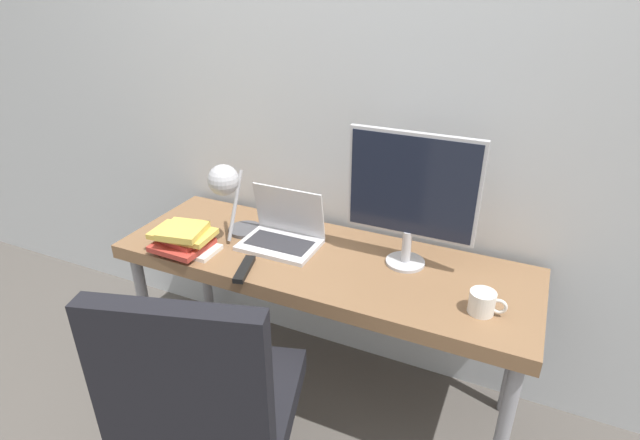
{
  "coord_description": "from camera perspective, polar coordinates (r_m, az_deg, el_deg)",
  "views": [
    {
      "loc": [
        0.72,
        -1.3,
        1.75
      ],
      "look_at": [
        0.01,
        0.26,
        0.9
      ],
      "focal_mm": 28.0,
      "sensor_mm": 36.0,
      "label": 1
    }
  ],
  "objects": [
    {
      "name": "ground_plane",
      "position": [
        2.29,
        -3.05,
        -23.25
      ],
      "size": [
        12.0,
        12.0,
        0.0
      ],
      "primitive_type": "plane",
      "color": "#514C47"
    },
    {
      "name": "office_chair",
      "position": [
        1.7,
        -13.16,
        -19.37
      ],
      "size": [
        0.66,
        0.66,
        0.99
      ],
      "color": "black",
      "rests_on": "ground_plane"
    },
    {
      "name": "tv_remote",
      "position": [
        1.94,
        -8.64,
        -5.57
      ],
      "size": [
        0.09,
        0.18,
        0.02
      ],
      "color": "black",
      "rests_on": "desk"
    },
    {
      "name": "laptop",
      "position": [
        2.1,
        -4.29,
        -1.51
      ],
      "size": [
        0.32,
        0.22,
        0.24
      ],
      "color": "silver",
      "rests_on": "desk"
    },
    {
      "name": "mug",
      "position": [
        1.78,
        18.12,
        -8.96
      ],
      "size": [
        0.13,
        0.09,
        0.08
      ],
      "color": "silver",
      "rests_on": "desk"
    },
    {
      "name": "wall_back",
      "position": [
        2.11,
        4.27,
        14.2
      ],
      "size": [
        8.0,
        0.05,
        2.6
      ],
      "color": "silver",
      "rests_on": "ground_plane"
    },
    {
      "name": "game_controller",
      "position": [
        2.16,
        -14.82,
        -2.39
      ],
      "size": [
        0.15,
        0.1,
        0.04
      ],
      "color": "black",
      "rests_on": "desk"
    },
    {
      "name": "monitor",
      "position": [
        1.87,
        10.43,
        3.22
      ],
      "size": [
        0.49,
        0.15,
        0.53
      ],
      "color": "#B7B7BC",
      "rests_on": "desk"
    },
    {
      "name": "desk",
      "position": [
        2.05,
        0.18,
        -5.81
      ],
      "size": [
        1.69,
        0.57,
        0.72
      ],
      "color": "brown",
      "rests_on": "ground_plane"
    },
    {
      "name": "desk_lamp",
      "position": [
        2.05,
        -10.54,
        3.51
      ],
      "size": [
        0.15,
        0.27,
        0.35
      ],
      "color": "#4C4C51",
      "rests_on": "desk"
    },
    {
      "name": "book_stack",
      "position": [
        2.11,
        -15.29,
        -2.11
      ],
      "size": [
        0.28,
        0.2,
        0.11
      ],
      "color": "silver",
      "rests_on": "desk"
    }
  ]
}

